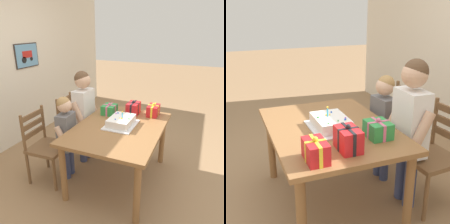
# 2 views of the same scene
# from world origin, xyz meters

# --- Properties ---
(ground_plane) EXTENTS (20.00, 20.00, 0.00)m
(ground_plane) POSITION_xyz_m (0.00, 0.00, 0.00)
(ground_plane) COLOR #997551
(dining_table) EXTENTS (1.36, 1.00, 0.74)m
(dining_table) POSITION_xyz_m (0.00, 0.00, 0.65)
(dining_table) COLOR olive
(dining_table) RESTS_ON ground
(birthday_cake) EXTENTS (0.44, 0.34, 0.19)m
(birthday_cake) POSITION_xyz_m (0.04, -0.01, 0.79)
(birthday_cake) COLOR silver
(birthday_cake) RESTS_ON dining_table
(gift_box_red_large) EXTENTS (0.23, 0.15, 0.20)m
(gift_box_red_large) POSITION_xyz_m (0.45, -0.02, 0.82)
(gift_box_red_large) COLOR red
(gift_box_red_large) RESTS_ON dining_table
(gift_box_beside_cake) EXTENTS (0.23, 0.14, 0.18)m
(gift_box_beside_cake) POSITION_xyz_m (0.51, -0.28, 0.81)
(gift_box_beside_cake) COLOR red
(gift_box_beside_cake) RESTS_ON dining_table
(gift_box_corner_small) EXTENTS (0.21, 0.18, 0.16)m
(gift_box_corner_small) POSITION_xyz_m (0.33, 0.28, 0.80)
(gift_box_corner_small) COLOR #2D8E42
(gift_box_corner_small) RESTS_ON dining_table
(chair_left) EXTENTS (0.44, 0.44, 0.92)m
(chair_left) POSITION_xyz_m (-0.34, 0.85, 0.47)
(chair_left) COLOR brown
(chair_left) RESTS_ON ground
(chair_right) EXTENTS (0.45, 0.45, 0.92)m
(chair_right) POSITION_xyz_m (0.33, 0.85, 0.47)
(chair_right) COLOR brown
(chair_right) RESTS_ON ground
(child_older) EXTENTS (0.47, 0.27, 1.31)m
(child_older) POSITION_xyz_m (0.25, 0.62, 0.80)
(child_older) COLOR #38426B
(child_older) RESTS_ON ground
(child_younger) EXTENTS (0.41, 0.24, 1.09)m
(child_younger) POSITION_xyz_m (-0.19, 0.63, 0.66)
(child_younger) COLOR #38426B
(child_younger) RESTS_ON ground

